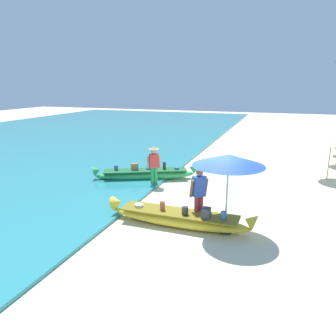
# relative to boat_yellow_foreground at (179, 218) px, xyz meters

# --- Properties ---
(ground_plane) EXTENTS (80.00, 80.00, 0.00)m
(ground_plane) POSITION_rel_boat_yellow_foreground_xyz_m (0.57, 0.81, -0.25)
(ground_plane) COLOR beige
(sea) EXTENTS (24.00, 56.00, 0.10)m
(sea) POSITION_rel_boat_yellow_foreground_xyz_m (-13.93, 8.81, -0.20)
(sea) COLOR teal
(sea) RESTS_ON ground
(boat_yellow_foreground) EXTENTS (4.48, 0.82, 0.72)m
(boat_yellow_foreground) POSITION_rel_boat_yellow_foreground_xyz_m (0.00, 0.00, 0.00)
(boat_yellow_foreground) COLOR yellow
(boat_yellow_foreground) RESTS_ON ground
(boat_green_midground) EXTENTS (4.27, 2.51, 0.76)m
(boat_green_midground) POSITION_rel_boat_yellow_foreground_xyz_m (-2.82, 4.00, 0.01)
(boat_green_midground) COLOR #38B760
(boat_green_midground) RESTS_ON ground
(person_vendor_hatted) EXTENTS (0.57, 0.47, 1.67)m
(person_vendor_hatted) POSITION_rel_boat_yellow_foreground_xyz_m (-2.13, 3.32, 0.71)
(person_vendor_hatted) COLOR green
(person_vendor_hatted) RESTS_ON ground
(person_tourist_customer) EXTENTS (0.55, 0.51, 1.72)m
(person_tourist_customer) POSITION_rel_boat_yellow_foreground_xyz_m (0.50, 0.32, 0.72)
(person_tourist_customer) COLOR #B2383D
(person_tourist_customer) RESTS_ON ground
(patio_umbrella_large) EXTENTS (1.95, 1.95, 2.25)m
(patio_umbrella_large) POSITION_rel_boat_yellow_foreground_xyz_m (1.36, 0.03, 1.83)
(patio_umbrella_large) COLOR #B7B7BC
(patio_umbrella_large) RESTS_ON ground
(parasol_row_0) EXTENTS (1.60, 1.60, 1.91)m
(parasol_row_0) POSITION_rel_boat_yellow_foreground_xyz_m (4.65, 6.72, 1.50)
(parasol_row_0) COLOR #8E6B47
(parasol_row_0) RESTS_ON ground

